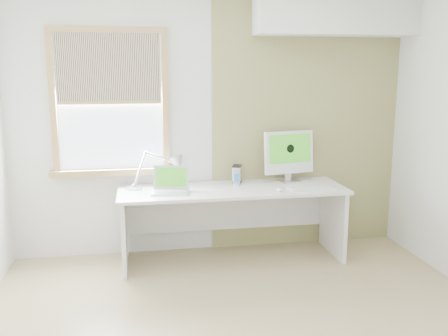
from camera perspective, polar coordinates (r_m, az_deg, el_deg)
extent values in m
cube|color=tan|center=(3.77, 2.94, -18.45)|extent=(4.00, 3.50, 0.02)
cube|color=silver|center=(5.04, -1.42, 4.92)|extent=(4.00, 0.02, 2.60)
cube|color=silver|center=(1.71, 16.91, -8.44)|extent=(4.00, 0.02, 2.60)
cube|color=#909758|center=(5.26, 9.49, 5.04)|extent=(2.00, 0.02, 2.60)
cube|color=white|center=(5.17, 12.75, 17.04)|extent=(1.60, 0.40, 0.42)
cube|color=#A8844B|center=(4.98, -19.19, 7.11)|extent=(0.06, 0.06, 1.42)
cube|color=#A8844B|center=(4.92, -6.82, 7.62)|extent=(0.06, 0.06, 1.42)
cube|color=#A8844B|center=(4.93, -13.41, 15.32)|extent=(1.00, 0.06, 0.06)
cube|color=#A8844B|center=(4.99, -12.71, -0.41)|extent=(1.20, 0.14, 0.06)
cube|color=#D1E2F9|center=(4.94, -13.03, 7.42)|extent=(1.00, 0.01, 1.30)
cube|color=beige|center=(4.89, -13.23, 11.19)|extent=(0.98, 0.02, 0.65)
cube|color=#A8844B|center=(4.90, -13.06, 7.39)|extent=(0.98, 0.03, 0.03)
cube|color=silver|center=(4.79, 1.00, -2.52)|extent=(2.20, 0.70, 0.03)
cube|color=silver|center=(4.81, -11.48, -7.21)|extent=(0.04, 0.64, 0.70)
cube|color=silver|center=(5.19, 12.50, -5.89)|extent=(0.04, 0.64, 0.70)
cube|color=silver|center=(5.17, 0.31, -4.53)|extent=(2.08, 0.02, 0.48)
cylinder|color=silver|center=(4.84, -10.35, -2.25)|extent=(0.19, 0.19, 0.02)
sphere|color=silver|center=(4.84, -10.36, -2.06)|extent=(0.06, 0.06, 0.04)
cylinder|color=silver|center=(4.82, -9.70, -0.16)|extent=(0.15, 0.07, 0.32)
sphere|color=silver|center=(4.81, -9.04, 1.75)|extent=(0.05, 0.05, 0.04)
cylinder|color=silver|center=(4.85, -7.36, 1.25)|extent=(0.29, 0.07, 0.13)
sphere|color=silver|center=(4.90, -5.70, 0.76)|extent=(0.04, 0.04, 0.04)
cone|color=silver|center=(4.91, -5.41, 0.48)|extent=(0.26, 0.26, 0.20)
cube|color=silver|center=(4.63, -6.22, -2.77)|extent=(0.37, 0.29, 0.02)
cube|color=#B2B5B7|center=(4.63, -6.23, -2.65)|extent=(0.31, 0.19, 0.00)
cube|color=silver|center=(4.72, -6.12, -1.04)|extent=(0.34, 0.12, 0.22)
cube|color=#30851C|center=(4.71, -6.13, -1.06)|extent=(0.30, 0.10, 0.18)
cylinder|color=silver|center=(4.90, 1.45, -1.90)|extent=(0.08, 0.08, 0.02)
cube|color=silver|center=(4.89, 1.46, -1.12)|extent=(0.06, 0.02, 0.12)
cube|color=#194C99|center=(4.88, 1.46, -1.14)|extent=(0.05, 0.01, 0.08)
cube|color=silver|center=(5.01, 1.51, -0.69)|extent=(0.12, 0.16, 0.18)
cube|color=black|center=(5.00, 1.52, 0.25)|extent=(0.13, 0.16, 0.01)
cube|color=black|center=(5.03, 1.51, -1.60)|extent=(0.13, 0.16, 0.01)
cube|color=silver|center=(5.11, 7.54, -1.49)|extent=(0.22, 0.21, 0.01)
cube|color=silver|center=(5.12, 7.39, -0.43)|extent=(0.07, 0.03, 0.17)
cube|color=white|center=(5.07, 7.51, 1.82)|extent=(0.54, 0.19, 0.43)
cube|color=#30851C|center=(5.04, 7.68, 2.25)|extent=(0.46, 0.12, 0.29)
cylinder|color=black|center=(5.04, 7.70, 2.24)|extent=(0.09, 0.03, 0.09)
cube|color=white|center=(4.82, 10.18, -2.34)|extent=(0.47, 0.15, 0.02)
cube|color=white|center=(4.81, 10.19, -2.23)|extent=(0.43, 0.12, 0.00)
ellipsoid|color=white|center=(4.70, 6.48, -2.50)|extent=(0.07, 0.11, 0.03)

